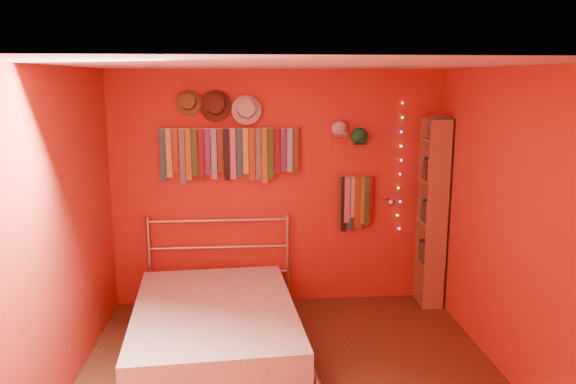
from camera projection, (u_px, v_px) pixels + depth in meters
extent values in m
plane|color=#4F331B|center=(292.00, 384.00, 4.50)|extent=(3.50, 3.50, 0.00)
cube|color=#AF241C|center=(279.00, 189.00, 5.96)|extent=(3.50, 0.02, 2.50)
cube|color=#AF241C|center=(515.00, 229.00, 4.38)|extent=(0.02, 3.50, 2.50)
cube|color=#AF241C|center=(55.00, 239.00, 4.12)|extent=(0.02, 3.50, 2.50)
cube|color=white|center=(293.00, 65.00, 4.00)|extent=(3.50, 3.50, 0.02)
cylinder|color=#B7B6BC|center=(229.00, 128.00, 5.74)|extent=(1.45, 0.01, 0.01)
cube|color=#185654|center=(163.00, 156.00, 5.73)|extent=(0.06, 0.01, 0.54)
cube|color=#C3BA4E|center=(169.00, 154.00, 5.73)|extent=(0.06, 0.01, 0.50)
cube|color=maroon|center=(175.00, 151.00, 5.72)|extent=(0.06, 0.01, 0.44)
cube|color=navy|center=(182.00, 157.00, 5.75)|extent=(0.06, 0.01, 0.57)
cube|color=olive|center=(188.00, 155.00, 5.75)|extent=(0.06, 0.01, 0.53)
cube|color=#255321|center=(195.00, 153.00, 5.74)|extent=(0.06, 0.01, 0.49)
cube|color=maroon|center=(201.00, 155.00, 5.76)|extent=(0.06, 0.01, 0.53)
cube|color=#461C70|center=(207.00, 152.00, 5.76)|extent=(0.06, 0.01, 0.47)
cube|color=#688EB9|center=(214.00, 154.00, 5.76)|extent=(0.06, 0.01, 0.52)
cube|color=#4D2E19|center=(220.00, 151.00, 5.77)|extent=(0.06, 0.01, 0.46)
cube|color=black|center=(227.00, 155.00, 5.78)|extent=(0.06, 0.01, 0.54)
cube|color=#B25973|center=(233.00, 154.00, 5.78)|extent=(0.06, 0.01, 0.52)
cube|color=#195659|center=(239.00, 153.00, 5.79)|extent=(0.06, 0.01, 0.50)
cube|color=#B5AD48|center=(246.00, 151.00, 5.79)|extent=(0.06, 0.01, 0.47)
cube|color=brown|center=(252.00, 155.00, 5.79)|extent=(0.06, 0.01, 0.54)
cube|color=navy|center=(258.00, 154.00, 5.81)|extent=(0.06, 0.01, 0.54)
cube|color=olive|center=(265.00, 156.00, 5.81)|extent=(0.06, 0.01, 0.58)
cube|color=#245020|center=(271.00, 154.00, 5.81)|extent=(0.06, 0.01, 0.54)
cube|color=#5E0E12|center=(277.00, 151.00, 5.82)|extent=(0.06, 0.01, 0.48)
cube|color=#491861|center=(283.00, 150.00, 5.81)|extent=(0.06, 0.01, 0.45)
cube|color=#75AAD0|center=(290.00, 150.00, 5.81)|extent=(0.06, 0.01, 0.45)
cube|color=#53331B|center=(296.00, 152.00, 5.83)|extent=(0.06, 0.01, 0.50)
cylinder|color=#B7B6BC|center=(356.00, 176.00, 5.95)|extent=(0.40, 0.01, 0.01)
cube|color=#51341B|center=(340.00, 201.00, 5.98)|extent=(0.06, 0.01, 0.52)
cube|color=black|center=(344.00, 204.00, 5.98)|extent=(0.06, 0.01, 0.59)
cube|color=#B25984|center=(347.00, 200.00, 5.97)|extent=(0.06, 0.01, 0.50)
cube|color=#194E58|center=(350.00, 204.00, 5.99)|extent=(0.06, 0.01, 0.59)
cube|color=#B8A749|center=(354.00, 197.00, 5.97)|extent=(0.06, 0.01, 0.44)
cube|color=maroon|center=(357.00, 203.00, 5.98)|extent=(0.06, 0.01, 0.56)
cube|color=navy|center=(360.00, 203.00, 6.00)|extent=(0.06, 0.01, 0.57)
cube|color=olive|center=(364.00, 200.00, 5.99)|extent=(0.06, 0.01, 0.51)
cube|color=#2C5120|center=(367.00, 201.00, 5.99)|extent=(0.06, 0.01, 0.54)
cube|color=#630E0F|center=(370.00, 198.00, 5.99)|extent=(0.06, 0.01, 0.46)
cylinder|color=brown|center=(188.00, 103.00, 5.65)|extent=(0.26, 0.06, 0.25)
cylinder|color=brown|center=(188.00, 102.00, 5.60)|extent=(0.15, 0.13, 0.17)
cylinder|color=#332314|center=(188.00, 103.00, 5.63)|extent=(0.16, 0.05, 0.16)
cylinder|color=#472419|center=(216.00, 106.00, 5.68)|extent=(0.32, 0.08, 0.32)
cylinder|color=#472419|center=(215.00, 105.00, 5.62)|extent=(0.19, 0.16, 0.21)
cylinder|color=black|center=(215.00, 105.00, 5.65)|extent=(0.20, 0.06, 0.20)
cylinder|color=beige|center=(246.00, 110.00, 5.71)|extent=(0.30, 0.08, 0.30)
cylinder|color=beige|center=(246.00, 109.00, 5.65)|extent=(0.18, 0.15, 0.20)
cylinder|color=black|center=(246.00, 110.00, 5.68)|extent=(0.18, 0.06, 0.18)
ellipsoid|color=beige|center=(339.00, 129.00, 5.83)|extent=(0.17, 0.13, 0.17)
cube|color=beige|center=(341.00, 135.00, 5.74)|extent=(0.13, 0.09, 0.05)
ellipsoid|color=#186E37|center=(359.00, 136.00, 5.86)|extent=(0.18, 0.14, 0.18)
cube|color=#186E37|center=(361.00, 143.00, 5.77)|extent=(0.13, 0.10, 0.05)
sphere|color=#FF3333|center=(402.00, 103.00, 5.84)|extent=(0.02, 0.02, 0.02)
sphere|color=#33FF4C|center=(402.00, 118.00, 5.87)|extent=(0.02, 0.02, 0.02)
sphere|color=#4C66FF|center=(401.00, 132.00, 5.90)|extent=(0.02, 0.02, 0.02)
sphere|color=yellow|center=(401.00, 146.00, 5.93)|extent=(0.02, 0.02, 0.02)
sphere|color=#FF4CCC|center=(401.00, 160.00, 5.96)|extent=(0.02, 0.02, 0.02)
sphere|color=#FF3333|center=(400.00, 174.00, 5.99)|extent=(0.02, 0.02, 0.02)
sphere|color=#33FF4C|center=(398.00, 188.00, 6.02)|extent=(0.02, 0.02, 0.02)
sphere|color=#4C66FF|center=(400.00, 202.00, 6.05)|extent=(0.02, 0.02, 0.02)
sphere|color=yellow|center=(397.00, 215.00, 6.08)|extent=(0.02, 0.02, 0.02)
sphere|color=#FF4CCC|center=(399.00, 229.00, 6.11)|extent=(0.02, 0.02, 0.02)
cylinder|color=#B7B6BC|center=(385.00, 199.00, 6.05)|extent=(0.04, 0.03, 0.04)
cylinder|color=#B7B6BC|center=(388.00, 199.00, 5.92)|extent=(0.02, 0.28, 0.09)
sphere|color=white|center=(391.00, 203.00, 5.78)|extent=(0.08, 0.08, 0.08)
cube|color=#9B6446|center=(438.00, 217.00, 5.76)|extent=(0.24, 0.02, 2.00)
cube|color=#9B6446|center=(428.00, 210.00, 6.07)|extent=(0.24, 0.02, 2.00)
cube|color=#9B6446|center=(444.00, 214.00, 5.93)|extent=(0.02, 0.34, 2.00)
cube|color=#9B6446|center=(428.00, 301.00, 6.11)|extent=(0.24, 0.32, 0.02)
cube|color=#9B6446|center=(430.00, 263.00, 6.03)|extent=(0.24, 0.32, 0.02)
cube|color=#9B6446|center=(432.00, 223.00, 5.94)|extent=(0.24, 0.32, 0.02)
cube|color=#9B6446|center=(435.00, 181.00, 5.85)|extent=(0.24, 0.32, 0.02)
cube|color=#9B6446|center=(437.00, 140.00, 5.76)|extent=(0.24, 0.32, 0.02)
cube|color=#9B6446|center=(438.00, 120.00, 5.72)|extent=(0.24, 0.32, 0.02)
cylinder|color=#B7B6BC|center=(149.00, 263.00, 5.91)|extent=(0.04, 0.04, 0.99)
cylinder|color=#B7B6BC|center=(288.00, 259.00, 6.02)|extent=(0.04, 0.04, 0.99)
cylinder|color=#B7B6BC|center=(219.00, 273.00, 5.99)|extent=(1.46, 0.03, 0.03)
cylinder|color=#B7B6BC|center=(219.00, 247.00, 5.93)|extent=(1.46, 0.03, 0.03)
cylinder|color=#B7B6BC|center=(218.00, 220.00, 5.87)|extent=(1.46, 0.03, 0.03)
cube|color=beige|center=(215.00, 327.00, 5.00)|extent=(1.54, 2.08, 0.40)
cylinder|color=#B7B6BC|center=(131.00, 332.00, 4.94)|extent=(0.17, 1.99, 0.03)
cylinder|color=#B7B6BC|center=(297.00, 326.00, 5.06)|extent=(0.17, 1.99, 0.03)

